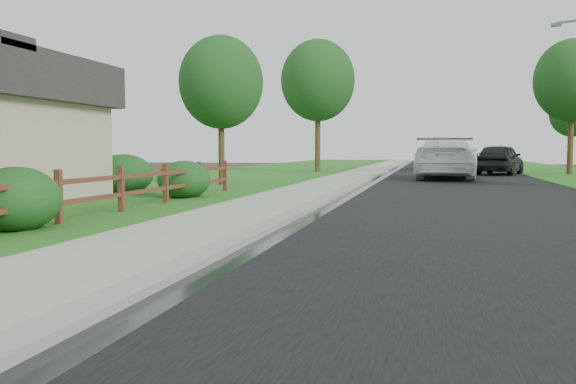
# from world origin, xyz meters

# --- Properties ---
(ground) EXTENTS (120.00, 120.00, 0.00)m
(ground) POSITION_xyz_m (0.00, 0.00, 0.00)
(ground) COLOR #3C2D20
(road) EXTENTS (8.00, 90.00, 0.02)m
(road) POSITION_xyz_m (4.60, 35.00, 0.01)
(road) COLOR black
(road) RESTS_ON ground
(curb) EXTENTS (0.40, 90.00, 0.12)m
(curb) POSITION_xyz_m (0.40, 35.00, 0.06)
(curb) COLOR gray
(curb) RESTS_ON ground
(wet_gutter) EXTENTS (0.50, 90.00, 0.00)m
(wet_gutter) POSITION_xyz_m (0.75, 35.00, 0.02)
(wet_gutter) COLOR black
(wet_gutter) RESTS_ON road
(sidewalk) EXTENTS (2.20, 90.00, 0.10)m
(sidewalk) POSITION_xyz_m (-0.90, 35.00, 0.05)
(sidewalk) COLOR #9D9789
(sidewalk) RESTS_ON ground
(grass_strip) EXTENTS (1.60, 90.00, 0.06)m
(grass_strip) POSITION_xyz_m (-2.80, 35.00, 0.03)
(grass_strip) COLOR #24601B
(grass_strip) RESTS_ON ground
(lawn_near) EXTENTS (9.00, 90.00, 0.04)m
(lawn_near) POSITION_xyz_m (-8.00, 35.00, 0.02)
(lawn_near) COLOR #24601B
(lawn_near) RESTS_ON ground
(verge_far) EXTENTS (6.00, 90.00, 0.04)m
(verge_far) POSITION_xyz_m (11.50, 35.00, 0.02)
(verge_far) COLOR #24601B
(verge_far) RESTS_ON ground
(ranch_fence) EXTENTS (0.12, 16.92, 1.10)m
(ranch_fence) POSITION_xyz_m (-3.60, 6.40, 0.62)
(ranch_fence) COLOR #532A1B
(ranch_fence) RESTS_ON ground
(white_suv) EXTENTS (3.27, 7.26, 2.07)m
(white_suv) POSITION_xyz_m (4.05, 26.39, 1.05)
(white_suv) COLOR white
(white_suv) RESTS_ON road
(dark_car_mid) EXTENTS (3.51, 5.64, 1.79)m
(dark_car_mid) POSITION_xyz_m (7.20, 32.58, 0.91)
(dark_car_mid) COLOR black
(dark_car_mid) RESTS_ON road
(dark_car_far) EXTENTS (2.65, 5.16, 1.62)m
(dark_car_far) POSITION_xyz_m (3.34, 41.68, 0.83)
(dark_car_far) COLOR black
(dark_car_far) RESTS_ON road
(shrub_a) EXTENTS (1.71, 1.71, 1.18)m
(shrub_a) POSITION_xyz_m (-3.90, 4.37, 0.59)
(shrub_a) COLOR #1A491A
(shrub_a) RESTS_ON ground
(shrub_c) EXTENTS (1.91, 1.91, 1.15)m
(shrub_c) POSITION_xyz_m (-3.90, 11.94, 0.57)
(shrub_c) COLOR #1A491A
(shrub_c) RESTS_ON ground
(shrub_d) EXTENTS (1.98, 1.98, 1.33)m
(shrub_d) POSITION_xyz_m (-6.50, 13.08, 0.66)
(shrub_d) COLOR #1A491A
(shrub_d) RESTS_ON ground
(tree_near_left) EXTENTS (3.44, 3.44, 6.09)m
(tree_near_left) POSITION_xyz_m (-5.07, 18.61, 4.19)
(tree_near_left) COLOR #382917
(tree_near_left) RESTS_ON ground
(tree_mid_left) EXTENTS (4.78, 4.78, 8.55)m
(tree_mid_left) POSITION_xyz_m (-3.90, 33.91, 5.90)
(tree_mid_left) COLOR #382917
(tree_mid_left) RESTS_ON ground
(tree_mid_right) EXTENTS (4.34, 4.34, 7.88)m
(tree_mid_right) POSITION_xyz_m (11.17, 33.34, 5.47)
(tree_mid_right) COLOR #382917
(tree_mid_right) RESTS_ON ground
(tree_far_right) EXTENTS (3.19, 3.19, 5.89)m
(tree_far_right) POSITION_xyz_m (13.00, 41.89, 4.12)
(tree_far_right) COLOR #382917
(tree_far_right) RESTS_ON ground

